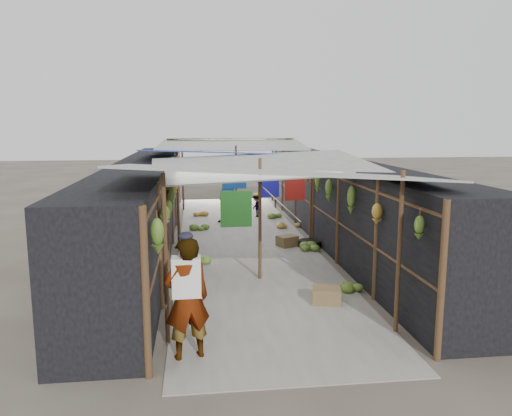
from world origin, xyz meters
name	(u,v)px	position (x,y,z in m)	size (l,w,h in m)	color
ground	(285,338)	(0.00, 0.00, 0.00)	(80.00, 80.00, 0.00)	#6B6356
aisle_slab	(244,241)	(0.00, 6.50, 0.01)	(3.60, 16.00, 0.02)	#9E998E
stall_left	(145,203)	(-2.70, 6.50, 1.15)	(1.40, 15.00, 2.30)	black
stall_right	(337,200)	(2.70, 6.50, 1.15)	(1.40, 15.00, 2.30)	black
crate_near	(287,241)	(1.11, 5.76, 0.15)	(0.50, 0.40, 0.30)	olive
crate_mid	(326,296)	(1.03, 1.38, 0.15)	(0.51, 0.41, 0.31)	olive
crate_back	(234,208)	(0.11, 11.35, 0.14)	(0.45, 0.37, 0.28)	olive
black_basin	(309,244)	(1.70, 5.65, 0.09)	(0.62, 0.62, 0.18)	black
vendor_elderly	(187,299)	(-1.49, -0.50, 0.89)	(0.65, 0.42, 1.77)	silver
shopper_blue	(228,201)	(-0.25, 9.22, 0.75)	(0.73, 0.57, 1.51)	#1F409F
vendor_seated	(256,206)	(0.80, 10.09, 0.41)	(0.53, 0.30, 0.82)	#534D48
market_canopy	(243,156)	(0.03, 6.83, 2.40)	(5.62, 15.20, 2.77)	brown
hanging_bananas	(243,181)	(0.01, 6.66, 1.71)	(3.96, 13.82, 0.82)	#577B28
floor_bananas	(253,235)	(0.28, 6.60, 0.15)	(3.55, 8.83, 0.34)	#577B28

